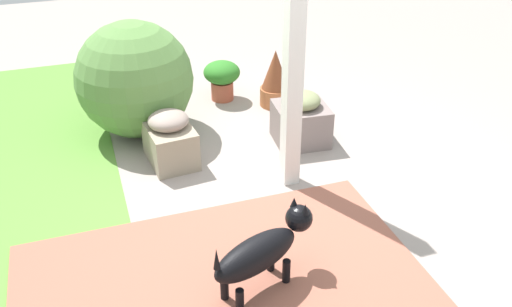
% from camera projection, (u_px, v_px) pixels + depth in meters
% --- Properties ---
extents(ground_plane, '(12.00, 12.00, 0.00)m').
position_uv_depth(ground_plane, '(269.00, 197.00, 4.07)').
color(ground_plane, gray).
extents(brick_path, '(1.80, 2.40, 0.02)m').
position_uv_depth(brick_path, '(229.00, 301.00, 3.17)').
color(brick_path, '#9E5B48').
rests_on(brick_path, ground).
extents(porch_pillar, '(0.12, 0.12, 2.01)m').
position_uv_depth(porch_pillar, '(293.00, 56.00, 3.75)').
color(porch_pillar, white).
rests_on(porch_pillar, ground).
extents(stone_planter_nearest, '(0.45, 0.46, 0.46)m').
position_uv_depth(stone_planter_nearest, '(301.00, 120.00, 4.69)').
color(stone_planter_nearest, gray).
rests_on(stone_planter_nearest, ground).
extents(stone_planter_mid, '(0.51, 0.39, 0.44)m').
position_uv_depth(stone_planter_mid, '(170.00, 139.00, 4.40)').
color(stone_planter_mid, gray).
rests_on(stone_planter_mid, ground).
extents(round_shrub, '(0.99, 0.99, 0.99)m').
position_uv_depth(round_shrub, '(135.00, 79.00, 4.69)').
color(round_shrub, '#588542').
rests_on(round_shrub, ground).
extents(terracotta_pot_spiky, '(0.29, 0.29, 0.55)m').
position_uv_depth(terracotta_pot_spiky, '(275.00, 79.00, 5.28)').
color(terracotta_pot_spiky, '#AF6139').
rests_on(terracotta_pot_spiky, ground).
extents(terracotta_pot_broad, '(0.35, 0.35, 0.39)m').
position_uv_depth(terracotta_pot_broad, '(222.00, 77.00, 5.40)').
color(terracotta_pot_broad, '#A64F38').
rests_on(terracotta_pot_broad, ground).
extents(dog, '(0.41, 0.69, 0.49)m').
position_uv_depth(dog, '(263.00, 250.00, 3.14)').
color(dog, black).
rests_on(dog, ground).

